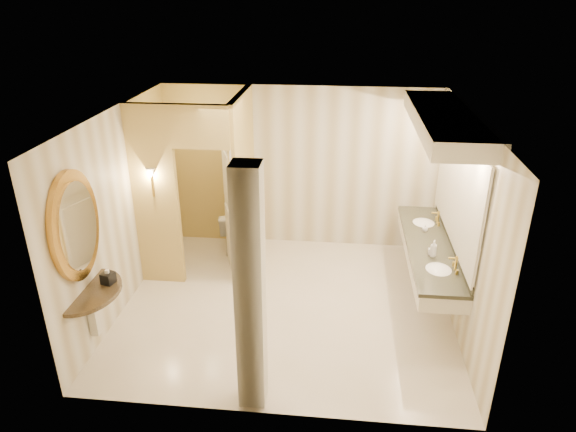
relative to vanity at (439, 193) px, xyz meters
name	(u,v)px	position (x,y,z in m)	size (l,w,h in m)	color
floor	(286,305)	(-1.98, -0.40, -1.63)	(4.50, 4.50, 0.00)	silver
ceiling	(286,115)	(-1.98, -0.40, 1.07)	(4.50, 4.50, 0.00)	white
wall_back	(299,168)	(-1.98, 1.60, -0.28)	(4.50, 0.02, 2.70)	beige
wall_front	(263,306)	(-1.98, -2.40, -0.28)	(4.50, 0.02, 2.70)	beige
wall_left	(120,211)	(-4.23, -0.40, -0.28)	(0.02, 4.00, 2.70)	beige
wall_right	(464,226)	(0.27, -0.40, -0.28)	(0.02, 4.00, 2.70)	beige
toilet_closet	(218,186)	(-3.10, 0.57, -0.24)	(1.50, 1.55, 2.70)	tan
wall_sconce	(151,174)	(-3.90, 0.03, 0.10)	(0.14, 0.14, 0.42)	gold
vanity	(439,193)	(0.00, 0.00, 0.00)	(0.75, 2.75, 2.09)	beige
console_shelf	(80,255)	(-4.19, -1.61, -0.29)	(0.99, 0.99, 1.94)	black
pillar	(250,293)	(-2.14, -2.20, -0.28)	(0.28, 0.28, 2.70)	beige
tissue_box	(108,278)	(-4.00, -1.43, -0.69)	(0.14, 0.14, 0.14)	black
toilet	(232,229)	(-3.08, 1.22, -1.28)	(0.39, 0.69, 0.71)	white
soap_bottle_a	(431,250)	(-0.08, -0.31, -0.69)	(0.06, 0.06, 0.12)	beige
soap_bottle_b	(425,228)	(-0.05, 0.39, -0.70)	(0.08, 0.08, 0.10)	silver
soap_bottle_c	(434,248)	(-0.05, -0.36, -0.64)	(0.09, 0.09, 0.23)	#C6B28C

